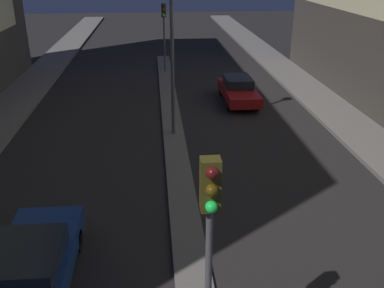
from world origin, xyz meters
TOP-DOWN VIEW (x-y plane):
  - median_strip at (0.00, 17.42)m, footprint 0.97×32.84m
  - traffic_light_near at (0.00, 3.99)m, footprint 0.32×0.42m
  - traffic_light_mid at (0.00, 28.57)m, footprint 0.32×0.42m
  - car_left_lane at (-3.95, 6.82)m, footprint 1.84×4.62m
  - car_right_lane at (3.95, 21.36)m, footprint 1.74×4.58m

SIDE VIEW (x-z plane):
  - median_strip at x=0.00m, z-range 0.00..0.11m
  - car_right_lane at x=3.95m, z-range 0.02..1.41m
  - car_left_lane at x=-3.95m, z-range 0.02..1.45m
  - traffic_light_near at x=0.00m, z-range 1.20..5.87m
  - traffic_light_mid at x=0.00m, z-range 1.20..5.87m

